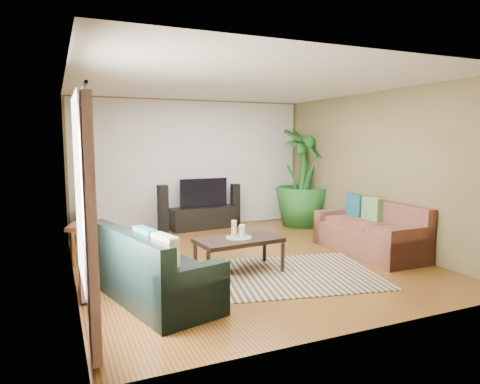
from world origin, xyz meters
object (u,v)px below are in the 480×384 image
coffee_table (239,255)px  pedestal (85,230)px  sofa_right (369,228)px  speaker_left (163,210)px  tv_stand (204,218)px  television (204,193)px  sofa_left (154,264)px  potted_plant (303,178)px  speaker_right (235,205)px  vase (85,213)px  side_table (88,242)px

coffee_table → pedestal: (-1.87, 3.01, -0.07)m
sofa_right → speaker_left: bearing=-135.4°
coffee_table → speaker_left: (-0.41, 2.84, 0.25)m
tv_stand → television: television is taller
sofa_left → television: (1.83, 3.57, 0.34)m
sofa_right → potted_plant: size_ratio=0.92×
speaker_right → vase: size_ratio=2.08×
speaker_left → potted_plant: potted_plant is taller
vase → pedestal: bearing=0.0°
pedestal → vase: size_ratio=0.78×
television → coffee_table: bearing=-99.3°
coffee_table → television: (0.49, 3.01, 0.52)m
potted_plant → side_table: 4.68m
vase → speaker_left: bearing=-6.5°
pedestal → television: bearing=0.0°
sofa_left → tv_stand: bearing=-42.0°
speaker_right → vase: 3.09m
television → vase: bearing=180.0°
tv_stand → vase: bearing=175.9°
tv_stand → potted_plant: bearing=-18.6°
sofa_right → side_table: (-4.29, 1.39, -0.14)m
television → side_table: television is taller
speaker_left → vase: (-1.46, 0.17, 0.01)m
sofa_right → speaker_left: size_ratio=1.96×
television → potted_plant: potted_plant is taller
tv_stand → pedestal: (-2.36, 0.00, -0.06)m
coffee_table → speaker_right: (1.22, 3.01, 0.22)m
tv_stand → speaker_left: speaker_left is taller
speaker_right → potted_plant: size_ratio=0.44×
speaker_left → side_table: (-1.51, -1.40, -0.20)m
vase → side_table: (-0.05, -1.56, -0.21)m
speaker_right → sofa_right: bearing=-67.1°
coffee_table → pedestal: size_ratio=3.45×
side_table → sofa_left: bearing=-73.6°
tv_stand → vase: size_ratio=3.16×
television → speaker_right: television is taller
coffee_table → speaker_right: size_ratio=1.30×
sofa_right → vase: size_ratio=4.37×
tv_stand → sofa_left: bearing=-121.2°
speaker_left → side_table: 2.07m
sofa_left → tv_stand: 4.01m
sofa_right → side_table: size_ratio=3.36×
tv_stand → potted_plant: 2.30m
sofa_left → vase: bearing=-6.4°
potted_plant → speaker_right: bearing=158.4°
side_table → tv_stand: bearing=32.9°
sofa_left → sofa_right: size_ratio=0.99×
pedestal → coffee_table: bearing=-58.1°
sofa_right → television: (-1.87, 2.95, 0.34)m
potted_plant → coffee_table: bearing=-136.3°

